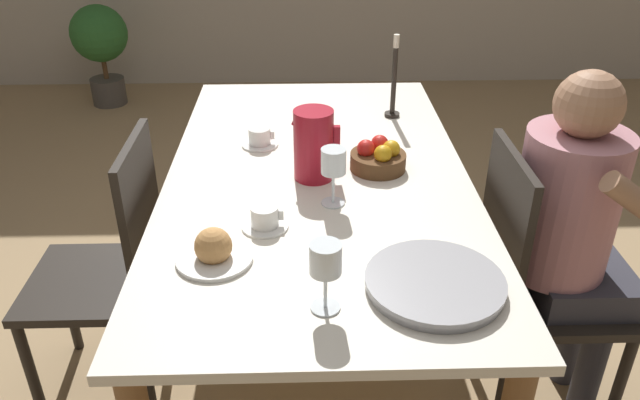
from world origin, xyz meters
The scene contains 15 objects.
ground_plane centered at (0.00, 0.00, 0.00)m, with size 20.00×20.00×0.00m, color tan.
dining_table centered at (0.00, 0.00, 0.68)m, with size 0.99×1.79×0.78m.
chair_person_side centered at (0.68, -0.26, 0.51)m, with size 0.42×0.42×0.96m.
chair_opposite centered at (-0.68, -0.14, 0.51)m, with size 0.42×0.42×0.96m.
person_seated centered at (0.77, -0.25, 0.71)m, with size 0.39×0.41×1.20m.
red_pitcher centered at (-0.01, -0.03, 0.89)m, with size 0.15×0.13×0.23m.
wine_glass_water centered at (0.04, -0.20, 0.91)m, with size 0.07×0.07×0.18m.
wine_glass_juice centered at (0.00, -0.69, 0.90)m, with size 0.07×0.07×0.18m.
teacup_near_person centered at (-0.16, -0.33, 0.80)m, with size 0.13×0.13×0.07m.
teacup_across centered at (-0.20, 0.23, 0.80)m, with size 0.13×0.13×0.07m.
serving_tray centered at (0.27, -0.63, 0.79)m, with size 0.34×0.34×0.03m.
bread_plate centered at (-0.28, -0.49, 0.81)m, with size 0.20×0.20×0.10m.
fruit_bowl centered at (0.20, 0.03, 0.82)m, with size 0.19×0.19×0.10m.
candlestick_tall centered at (0.31, 0.49, 0.90)m, with size 0.06×0.06×0.33m.
potted_plant centered at (-1.52, 2.74, 0.47)m, with size 0.41×0.41×0.74m.
Camera 1 is at (-0.05, -1.84, 1.72)m, focal length 35.00 mm.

